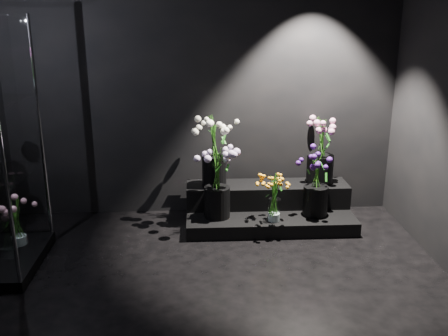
{
  "coord_description": "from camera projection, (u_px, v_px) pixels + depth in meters",
  "views": [
    {
      "loc": [
        -0.05,
        -3.09,
        2.08
      ],
      "look_at": [
        0.18,
        1.2,
        0.73
      ],
      "focal_mm": 40.0,
      "sensor_mm": 36.0,
      "label": 1
    }
  ],
  "objects": [
    {
      "name": "floor",
      "position": [
        208.0,
        316.0,
        3.57
      ],
      "size": [
        4.0,
        4.0,
        0.0
      ],
      "primitive_type": "plane",
      "color": "black",
      "rests_on": "ground"
    },
    {
      "name": "bouquet_orange_bells",
      "position": [
        274.0,
        195.0,
        4.76
      ],
      "size": [
        0.32,
        0.32,
        0.51
      ],
      "rotation": [
        0.0,
        0.0,
        -0.28
      ],
      "color": "white",
      "rests_on": "display_riser"
    },
    {
      "name": "bouquet_cream_roses",
      "position": [
        214.0,
        146.0,
        4.98
      ],
      "size": [
        0.44,
        0.44,
        0.73
      ],
      "rotation": [
        0.0,
        0.0,
        0.09
      ],
      "color": "black",
      "rests_on": "display_riser"
    },
    {
      "name": "bouquet_purple",
      "position": [
        317.0,
        179.0,
        4.87
      ],
      "size": [
        0.43,
        0.43,
        0.67
      ],
      "rotation": [
        0.0,
        0.0,
        -0.36
      ],
      "color": "black",
      "rests_on": "display_riser"
    },
    {
      "name": "bouquet_pink_roses",
      "position": [
        321.0,
        148.0,
        5.11
      ],
      "size": [
        0.43,
        0.43,
        0.69
      ],
      "rotation": [
        0.0,
        0.0,
        -0.3
      ],
      "color": "black",
      "rests_on": "display_riser"
    },
    {
      "name": "wall_back",
      "position": [
        202.0,
        82.0,
        5.05
      ],
      "size": [
        4.0,
        0.0,
        4.0
      ],
      "primitive_type": "plane",
      "rotation": [
        1.57,
        0.0,
        0.0
      ],
      "color": "black",
      "rests_on": "floor"
    },
    {
      "name": "bouquet_case_base_pink",
      "position": [
        16.0,
        220.0,
        4.38
      ],
      "size": [
        0.42,
        0.42,
        0.44
      ],
      "rotation": [
        0.0,
        0.0,
        -0.4
      ],
      "color": "white",
      "rests_on": "display_case"
    },
    {
      "name": "bouquet_lilac",
      "position": [
        217.0,
        177.0,
        4.81
      ],
      "size": [
        0.47,
        0.47,
        0.71
      ],
      "rotation": [
        0.0,
        0.0,
        -0.21
      ],
      "color": "black",
      "rests_on": "display_riser"
    },
    {
      "name": "display_riser",
      "position": [
        268.0,
        207.0,
        5.14
      ],
      "size": [
        1.67,
        0.74,
        0.37
      ],
      "color": "black",
      "rests_on": "floor"
    },
    {
      "name": "wall_front",
      "position": [
        220.0,
        296.0,
        1.24
      ],
      "size": [
        4.0,
        0.0,
        4.0
      ],
      "primitive_type": "plane",
      "rotation": [
        -1.57,
        0.0,
        0.0
      ],
      "color": "black",
      "rests_on": "floor"
    }
  ]
}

